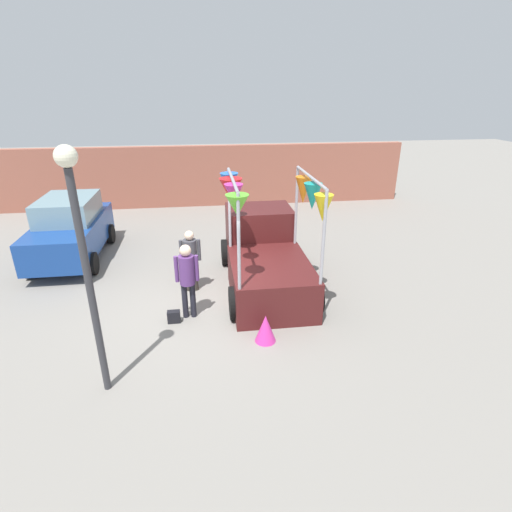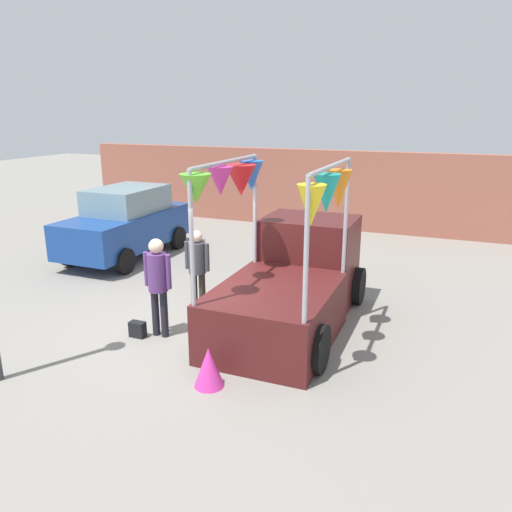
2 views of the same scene
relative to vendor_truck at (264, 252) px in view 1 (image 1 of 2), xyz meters
The scene contains 9 objects.
ground_plane 2.11m from the vendor_truck, 143.44° to the right, with size 60.00×60.00×0.00m, color gray.
vendor_truck is the anchor object (origin of this frame).
parked_car 6.03m from the vendor_truck, 156.23° to the left, with size 1.88×4.00×1.88m.
person_customer 2.49m from the vendor_truck, 141.94° to the right, with size 0.53×0.34×1.77m.
person_vendor 1.92m from the vendor_truck, behind, with size 0.53×0.34×1.63m.
handbag 2.98m from the vendor_truck, 143.10° to the right, with size 0.28×0.16×0.28m, color black.
street_lamp 5.34m from the vendor_truck, 131.92° to the right, with size 0.32×0.32×4.17m.
brick_boundary_wall 8.10m from the vendor_truck, 100.95° to the left, with size 18.00×0.36×2.60m, color #9E5947.
folded_kite_bundle_magenta 2.80m from the vendor_truck, 98.00° to the right, with size 0.44×0.44×0.60m, color #D83399.
Camera 1 is at (0.01, -8.47, 4.88)m, focal length 28.00 mm.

